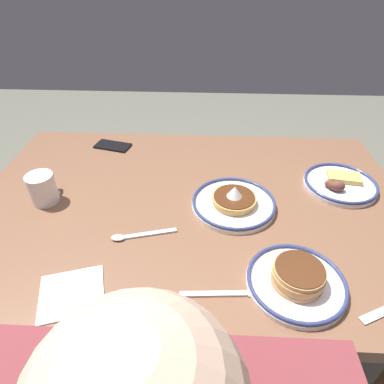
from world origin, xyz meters
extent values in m
plane|color=#616054|center=(0.00, 0.00, 0.00)|extent=(6.00, 6.00, 0.00)
cube|color=brown|center=(0.00, 0.00, 0.71)|extent=(1.42, 0.95, 0.04)
cylinder|color=brown|center=(-0.61, -0.37, 0.34)|extent=(0.06, 0.06, 0.69)
cylinder|color=brown|center=(0.61, -0.37, 0.34)|extent=(0.06, 0.06, 0.69)
cylinder|color=white|center=(-0.51, -0.12, 0.74)|extent=(0.25, 0.25, 0.01)
torus|color=navy|center=(-0.51, -0.12, 0.75)|extent=(0.24, 0.24, 0.01)
cube|color=#D5AD55|center=(-0.53, -0.14, 0.75)|extent=(0.12, 0.08, 0.02)
ellipsoid|color=brown|center=(-0.47, -0.09, 0.76)|extent=(0.04, 0.03, 0.03)
ellipsoid|color=brown|center=(-0.49, -0.07, 0.76)|extent=(0.05, 0.04, 0.04)
ellipsoid|color=#583021|center=(-0.48, -0.08, 0.76)|extent=(0.04, 0.03, 0.03)
cylinder|color=white|center=(-0.14, 0.01, 0.74)|extent=(0.27, 0.27, 0.01)
torus|color=navy|center=(-0.14, 0.01, 0.75)|extent=(0.27, 0.27, 0.01)
cylinder|color=tan|center=(-0.14, 0.01, 0.75)|extent=(0.14, 0.14, 0.01)
cylinder|color=tan|center=(-0.14, 0.01, 0.76)|extent=(0.14, 0.14, 0.01)
cylinder|color=#4C2814|center=(-0.14, 0.01, 0.77)|extent=(0.13, 0.13, 0.00)
cone|color=white|center=(-0.14, 0.01, 0.79)|extent=(0.05, 0.05, 0.04)
cylinder|color=white|center=(-0.28, 0.31, 0.74)|extent=(0.24, 0.24, 0.01)
torus|color=navy|center=(-0.28, 0.31, 0.75)|extent=(0.24, 0.24, 0.01)
cylinder|color=tan|center=(-0.28, 0.31, 0.75)|extent=(0.13, 0.13, 0.01)
cylinder|color=tan|center=(-0.28, 0.31, 0.76)|extent=(0.12, 0.12, 0.01)
cylinder|color=#D68F4B|center=(-0.28, 0.31, 0.78)|extent=(0.13, 0.13, 0.01)
cylinder|color=tan|center=(-0.28, 0.31, 0.79)|extent=(0.12, 0.12, 0.01)
cylinder|color=#4C2814|center=(-0.28, 0.31, 0.79)|extent=(0.12, 0.12, 0.00)
cylinder|color=white|center=(0.47, 0.01, 0.78)|extent=(0.09, 0.09, 0.10)
torus|color=white|center=(0.47, -0.03, 0.78)|extent=(0.02, 0.07, 0.07)
cylinder|color=brown|center=(0.47, 0.01, 0.81)|extent=(0.07, 0.07, 0.01)
cube|color=black|center=(0.34, -0.36, 0.74)|extent=(0.16, 0.11, 0.01)
cube|color=white|center=(0.27, 0.37, 0.73)|extent=(0.18, 0.18, 0.00)
cube|color=silver|center=(-0.09, 0.35, 0.73)|extent=(0.19, 0.03, 0.01)
cube|color=silver|center=(-0.17, 0.35, 0.74)|extent=(0.03, 0.00, 0.00)
cube|color=silver|center=(-0.17, 0.35, 0.74)|extent=(0.03, 0.00, 0.00)
cube|color=silver|center=(-0.17, 0.34, 0.74)|extent=(0.03, 0.00, 0.00)
cube|color=silver|center=(-0.17, 0.33, 0.74)|extent=(0.03, 0.00, 0.00)
cube|color=silver|center=(-0.45, 0.39, 0.73)|extent=(0.09, 0.06, 0.00)
cube|color=silver|center=(0.12, 0.16, 0.73)|extent=(0.18, 0.06, 0.01)
ellipsoid|color=silver|center=(0.20, 0.18, 0.74)|extent=(0.04, 0.03, 0.01)
cylinder|color=#D0A589|center=(0.01, 0.56, 0.77)|extent=(0.07, 0.07, 0.26)
camera|label=1|loc=(-0.05, 0.84, 1.41)|focal=30.80mm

